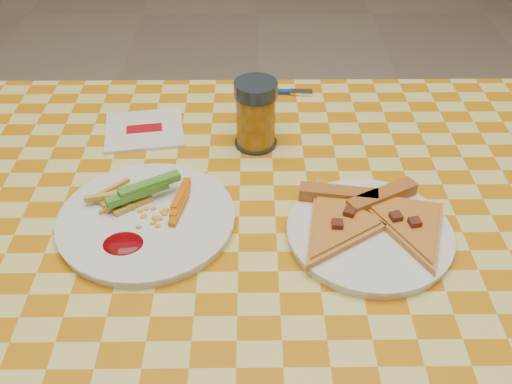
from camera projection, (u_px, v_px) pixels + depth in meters
table at (275, 270)px, 0.83m from camera, size 1.28×0.88×0.76m
plate_left at (147, 221)px, 0.79m from camera, size 0.25×0.25×0.01m
plate_right at (369, 235)px, 0.77m from camera, size 0.26×0.26×0.01m
fries_veggies at (141, 205)px, 0.79m from camera, size 0.16×0.15×0.04m
pizza_slices at (370, 219)px, 0.77m from camera, size 0.29×0.25×0.02m
drink_glass at (256, 115)px, 0.91m from camera, size 0.07×0.07×0.11m
napkin at (144, 130)px, 0.97m from camera, size 0.15×0.14×0.01m
fork at (279, 91)px, 1.08m from camera, size 0.13×0.02×0.01m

